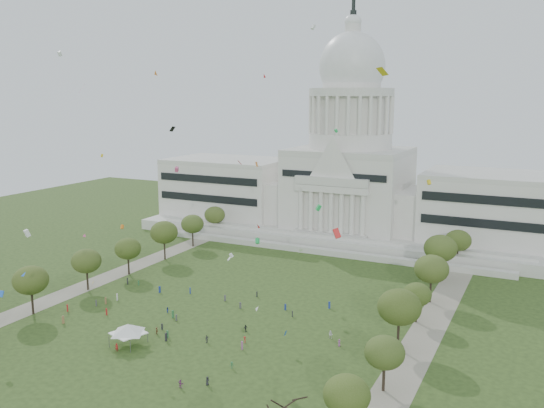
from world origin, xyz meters
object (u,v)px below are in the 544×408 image
(event_tent, at_px, (128,328))
(person_0, at_px, (339,343))
(big_bare_tree, at_px, (285,404))
(capitol, at_px, (349,179))

(event_tent, height_order, person_0, event_tent)
(big_bare_tree, distance_m, person_0, 42.29)
(capitol, distance_m, person_0, 107.64)
(event_tent, bearing_deg, person_0, 25.19)
(big_bare_tree, xyz_separation_m, event_tent, (-48.15, 21.23, -4.83))
(big_bare_tree, height_order, event_tent, big_bare_tree)
(capitol, bearing_deg, person_0, -72.22)
(capitol, xyz_separation_m, person_0, (32.21, -100.44, -21.48))
(person_0, bearing_deg, event_tent, -103.10)
(big_bare_tree, relative_size, event_tent, 1.15)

